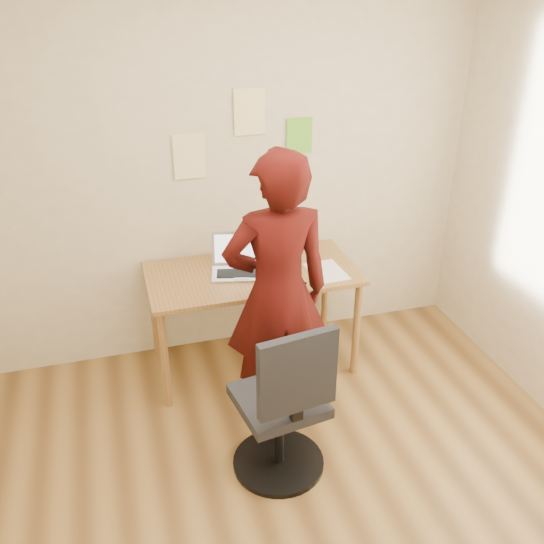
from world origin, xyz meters
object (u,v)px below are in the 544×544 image
object	(u,v)px
phone	(296,281)
person	(277,294)
laptop	(237,264)
desk	(252,283)
office_chair	(284,412)

from	to	relation	value
phone	person	size ratio (longest dim) A/B	0.09
laptop	person	xyz separation A→B (m)	(0.11, -0.59, 0.08)
desk	office_chair	world-z (taller)	office_chair
desk	phone	size ratio (longest dim) A/B	9.23
desk	laptop	size ratio (longest dim) A/B	3.61
phone	person	xyz separation A→B (m)	(-0.23, -0.34, 0.13)
desk	office_chair	size ratio (longest dim) A/B	1.39
laptop	person	distance (m)	0.61
laptop	office_chair	bearing A→B (deg)	-77.40
phone	person	bearing A→B (deg)	-142.95
office_chair	person	distance (m)	0.68
laptop	office_chair	xyz separation A→B (m)	(-0.01, -1.10, -0.36)
person	phone	bearing A→B (deg)	-122.41
person	desk	bearing A→B (deg)	-87.57
desk	office_chair	distance (m)	1.09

